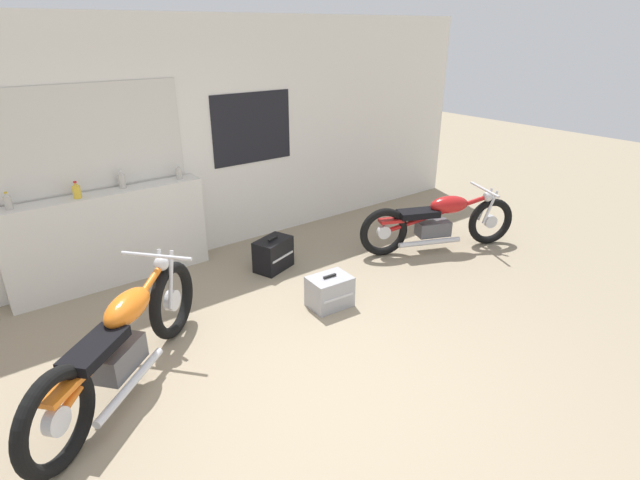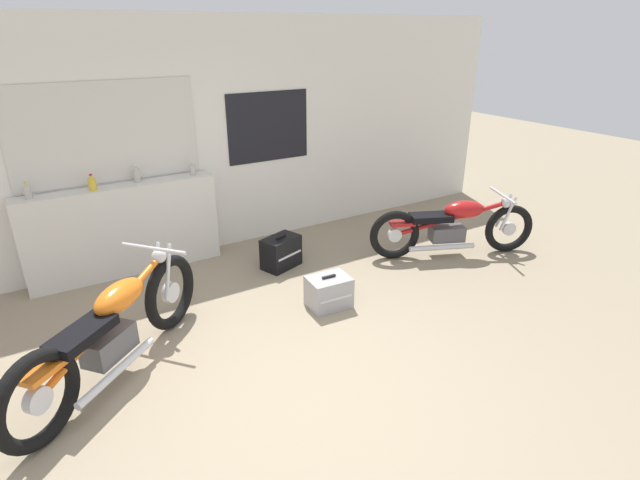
{
  "view_description": "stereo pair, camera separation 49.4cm",
  "coord_description": "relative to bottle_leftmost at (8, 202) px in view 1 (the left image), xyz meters",
  "views": [
    {
      "loc": [
        -1.84,
        -2.51,
        2.64
      ],
      "look_at": [
        0.93,
        1.09,
        0.7
      ],
      "focal_mm": 28.0,
      "sensor_mm": 36.0,
      "label": 1
    },
    {
      "loc": [
        -1.43,
        -2.79,
        2.64
      ],
      "look_at": [
        0.93,
        1.09,
        0.7
      ],
      "focal_mm": 28.0,
      "sensor_mm": 36.0,
      "label": 2
    }
  ],
  "objects": [
    {
      "name": "ground_plane",
      "position": [
        1.45,
        -2.87,
        -1.12
      ],
      "size": [
        24.0,
        24.0,
        0.0
      ],
      "primitive_type": "plane",
      "color": "gray"
    },
    {
      "name": "hard_case_black",
      "position": [
        2.42,
        -0.82,
        -0.93
      ],
      "size": [
        0.51,
        0.41,
        0.4
      ],
      "color": "black",
      "rests_on": "ground_plane"
    },
    {
      "name": "motorcycle_orange",
      "position": [
        0.37,
        -1.92,
        -0.69
      ],
      "size": [
        1.78,
        1.54,
        0.89
      ],
      "color": "black",
      "rests_on": "ground_plane"
    },
    {
      "name": "bottle_leftmost",
      "position": [
        0.0,
        0.0,
        0.0
      ],
      "size": [
        0.07,
        0.07,
        0.17
      ],
      "color": "#B7B2A8",
      "rests_on": "sill_counter"
    },
    {
      "name": "hard_case_silver",
      "position": [
        2.41,
        -1.89,
        -0.96
      ],
      "size": [
        0.44,
        0.35,
        0.35
      ],
      "color": "#9E9EA3",
      "rests_on": "ground_plane"
    },
    {
      "name": "bottle_center",
      "position": [
        1.08,
        0.03,
        0.01
      ],
      "size": [
        0.07,
        0.07,
        0.2
      ],
      "color": "#B7B2A8",
      "rests_on": "sill_counter"
    },
    {
      "name": "motorcycle_red",
      "position": [
        4.39,
        -1.63,
        -0.73
      ],
      "size": [
        1.97,
        0.99,
        0.77
      ],
      "color": "black",
      "rests_on": "ground_plane"
    },
    {
      "name": "bottle_right_center",
      "position": [
        1.7,
        -0.01,
        -0.0
      ],
      "size": [
        0.07,
        0.07,
        0.17
      ],
      "color": "#B7B2A8",
      "rests_on": "sill_counter"
    },
    {
      "name": "sill_counter",
      "position": [
        0.85,
        -0.01,
        -0.6
      ],
      "size": [
        2.12,
        0.28,
        1.04
      ],
      "color": "silver",
      "rests_on": "ground_plane"
    },
    {
      "name": "bottle_left_center",
      "position": [
        0.6,
        -0.04,
        0.0
      ],
      "size": [
        0.08,
        0.08,
        0.18
      ],
      "color": "gold",
      "rests_on": "sill_counter"
    },
    {
      "name": "wall_back",
      "position": [
        1.44,
        0.17,
        0.29
      ],
      "size": [
        10.0,
        0.07,
        2.8
      ],
      "color": "silver",
      "rests_on": "ground_plane"
    }
  ]
}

